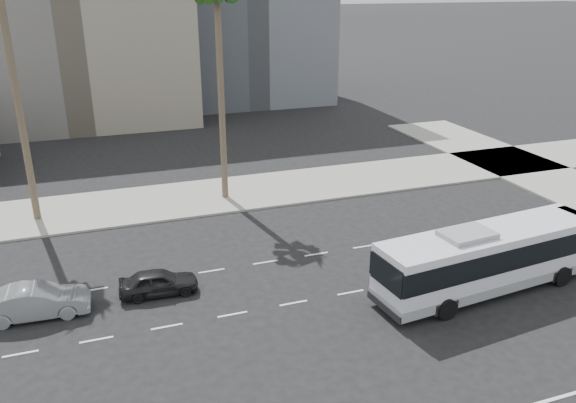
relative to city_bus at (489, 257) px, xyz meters
name	(u,v)px	position (x,y,z in m)	size (l,w,h in m)	color
ground	(350,293)	(-6.44, 1.92, -1.81)	(700.00, 700.00, 0.00)	black
sidewalk_north	(260,190)	(-6.44, 17.42, -1.73)	(120.00, 7.00, 0.15)	gray
midrise_beige_west	(71,35)	(-18.44, 46.92, 7.19)	(24.00, 18.00, 18.00)	slate
city_bus	(489,257)	(0.00, 0.00, 0.00)	(12.20, 3.86, 3.45)	silver
car_a	(158,282)	(-15.36, 4.97, -1.16)	(3.80, 1.53, 1.29)	black
car_b	(36,302)	(-20.86, 4.77, -1.05)	(4.63, 1.62, 1.53)	gray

